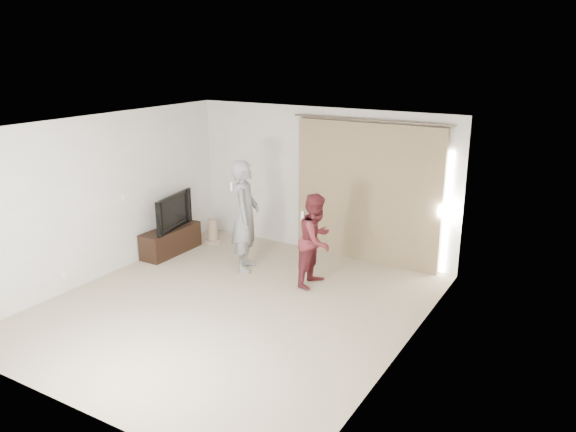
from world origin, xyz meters
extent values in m
plane|color=tan|center=(0.00, 0.00, 0.00)|extent=(5.50, 5.50, 0.00)
cube|color=beige|center=(0.00, 2.75, 1.30)|extent=(5.00, 0.04, 2.60)
cube|color=beige|center=(-2.50, 0.00, 1.30)|extent=(0.04, 5.50, 2.60)
cube|color=white|center=(-2.48, 0.40, 1.20)|extent=(0.02, 0.08, 0.12)
cube|color=white|center=(-2.48, -0.90, 0.30)|extent=(0.02, 0.08, 0.12)
cube|color=silver|center=(0.00, 0.00, 2.60)|extent=(5.00, 5.50, 0.01)
cube|color=tan|center=(0.90, 2.68, 1.20)|extent=(2.60, 0.10, 2.40)
cylinder|color=#6C5B4C|center=(0.90, 2.68, 2.44)|extent=(2.80, 0.03, 0.03)
cube|color=white|center=(2.26, 2.72, 1.05)|extent=(0.08, 0.04, 2.00)
cube|color=black|center=(-2.27, 1.25, 0.23)|extent=(0.42, 1.21, 0.47)
imported|color=black|center=(-2.27, 1.25, 0.78)|extent=(0.34, 1.11, 0.63)
cylinder|color=tan|center=(-1.95, 2.08, 0.03)|extent=(0.34, 0.34, 0.06)
cylinder|color=tan|center=(-1.95, 2.08, 0.25)|extent=(0.19, 0.19, 0.39)
imported|color=slate|center=(-0.65, 1.31, 0.93)|extent=(0.69, 0.80, 1.85)
cube|color=white|center=(-0.83, 1.21, 1.42)|extent=(0.04, 0.04, 0.14)
cube|color=white|center=(-0.83, 1.43, 1.30)|extent=(0.05, 0.05, 0.09)
imported|color=maroon|center=(0.64, 1.34, 0.73)|extent=(0.56, 0.72, 1.47)
cube|color=white|center=(0.46, 1.24, 1.12)|extent=(0.04, 0.04, 0.14)
cube|color=white|center=(0.46, 1.46, 1.03)|extent=(0.05, 0.05, 0.09)
camera|label=1|loc=(4.41, -5.92, 3.59)|focal=35.00mm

